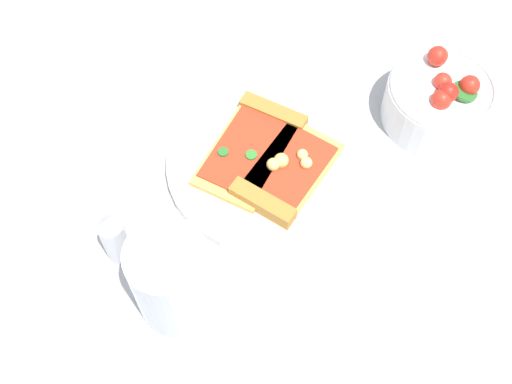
% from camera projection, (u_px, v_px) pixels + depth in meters
% --- Properties ---
extents(ground_plane, '(2.40, 2.40, 0.00)m').
position_uv_depth(ground_plane, '(233.00, 138.00, 0.82)').
color(ground_plane, '#B2B7BC').
rests_on(ground_plane, ground).
extents(plate, '(0.24, 0.24, 0.01)m').
position_uv_depth(plate, '(266.00, 163.00, 0.80)').
color(plate, white).
rests_on(plate, ground_plane).
extents(pizza_slice_near, '(0.15, 0.15, 0.02)m').
position_uv_depth(pizza_slice_near, '(283.00, 176.00, 0.77)').
color(pizza_slice_near, '#E5B256').
rests_on(pizza_slice_near, plate).
extents(pizza_slice_far, '(0.15, 0.17, 0.01)m').
position_uv_depth(pizza_slice_far, '(254.00, 144.00, 0.79)').
color(pizza_slice_far, '#E5B256').
rests_on(pizza_slice_far, plate).
extents(salad_bowl, '(0.13, 0.13, 0.08)m').
position_uv_depth(salad_bowl, '(439.00, 99.00, 0.81)').
color(salad_bowl, white).
rests_on(salad_bowl, ground_plane).
extents(soda_glass, '(0.08, 0.08, 0.12)m').
position_uv_depth(soda_glass, '(173.00, 282.00, 0.67)').
color(soda_glass, silver).
rests_on(soda_glass, ground_plane).
extents(pepper_shaker, '(0.03, 0.03, 0.08)m').
position_uv_depth(pepper_shaker, '(115.00, 238.00, 0.71)').
color(pepper_shaker, silver).
rests_on(pepper_shaker, ground_plane).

